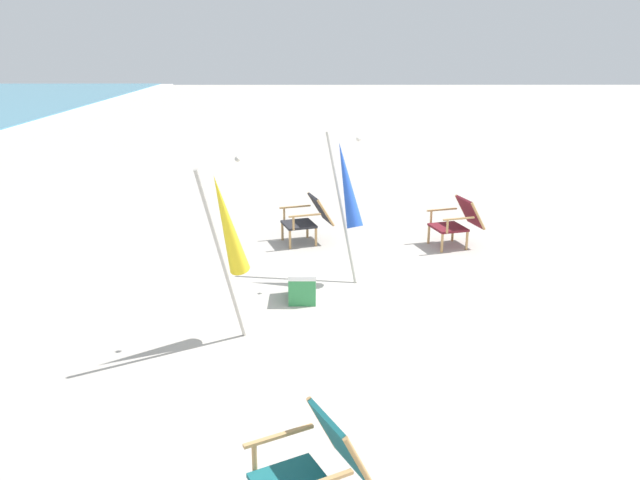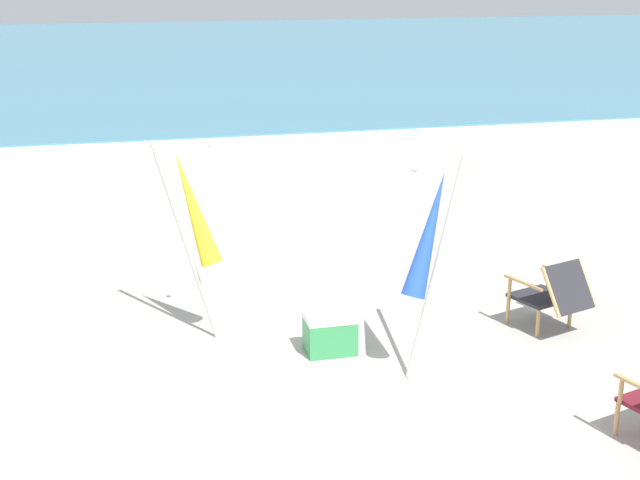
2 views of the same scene
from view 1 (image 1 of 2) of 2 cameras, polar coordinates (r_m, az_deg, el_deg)
The scene contains 7 objects.
ground_plane at distance 7.36m, azimuth 7.17°, elevation -7.83°, with size 80.00×80.00×0.00m, color #B2AAA0.
beach_chair_far_center at distance 10.18m, azimuth 12.52°, elevation 1.76°, with size 0.76×0.89×0.78m.
beach_chair_front_right at distance 4.48m, azimuth -0.43°, elevation -20.01°, with size 0.84×0.91×0.80m.
beach_chair_front_left at distance 10.12m, azimuth -1.03°, elevation 2.09°, with size 0.78×0.91×0.77m.
umbrella_furled_blue at distance 8.36m, azimuth 2.46°, elevation 4.95°, with size 0.77×0.55×2.00m.
umbrella_furled_yellow at distance 6.51m, azimuth -8.49°, elevation 1.21°, with size 0.69×0.49×2.04m.
cooler_box at distance 7.96m, azimuth -1.61°, elevation -4.08°, with size 0.49×0.35×0.40m.
Camera 1 is at (-6.57, 0.93, 3.18)m, focal length 35.00 mm.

